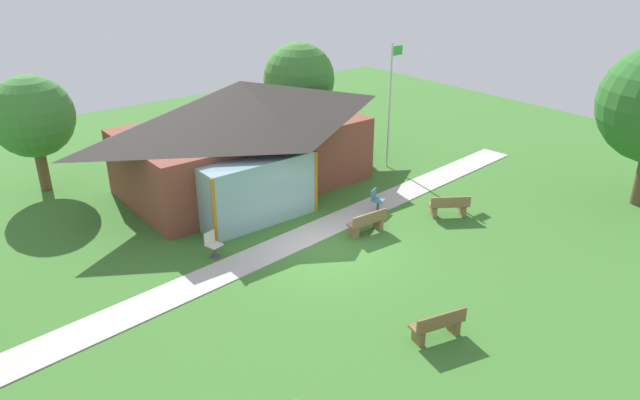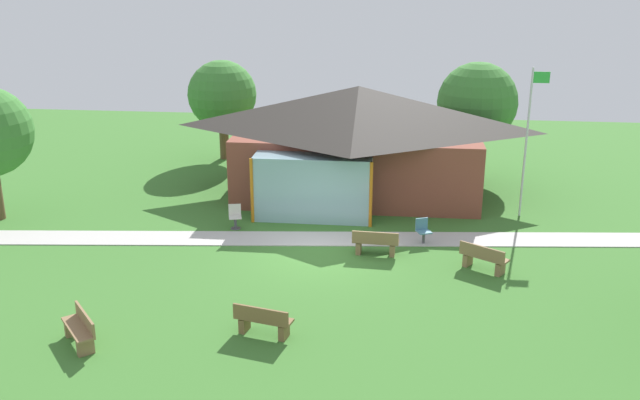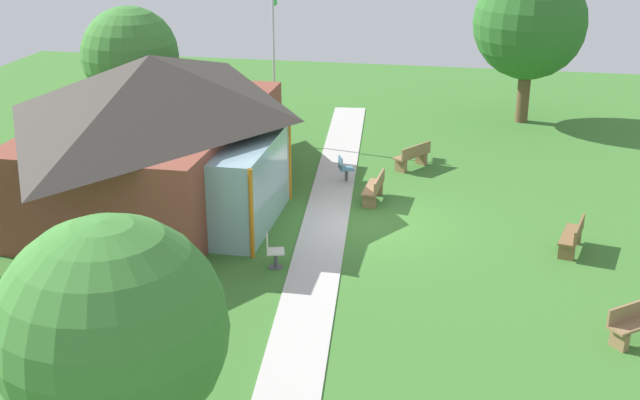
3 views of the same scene
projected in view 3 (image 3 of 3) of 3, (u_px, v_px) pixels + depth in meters
The scene contains 13 objects.
ground_plane at pixel (368, 224), 23.35m from camera, with size 44.00×44.00×0.00m, color #3D752D.
pavilion at pixel (159, 127), 24.34m from camera, with size 10.54×7.23×4.42m.
footpath at pixel (326, 220), 23.56m from camera, with size 25.30×1.30×0.03m, color #BCB7B2.
flagpole at pixel (274, 61), 29.53m from camera, with size 0.64×0.08×5.54m.
bench_front_center at pixel (573, 237), 21.46m from camera, with size 1.56×0.78×0.84m.
bench_rear_near_path at pixel (375, 189), 24.86m from camera, with size 1.52×0.53×0.84m.
bench_mid_right at pixel (413, 157), 27.77m from camera, with size 1.49×1.20×0.84m.
bench_front_left at pixel (637, 323), 17.27m from camera, with size 1.30×1.43×0.84m.
patio_chair_lawn_spare at pixel (344, 170), 26.49m from camera, with size 0.58×0.58×0.86m.
patio_chair_west at pixel (273, 252), 20.56m from camera, with size 0.54×0.54×0.86m.
tree_far_east at pixel (530, 23), 31.97m from camera, with size 4.40×4.40×6.17m.
tree_behind_pavilion_right at pixel (130, 56), 29.08m from camera, with size 3.44×3.44×5.08m.
tree_west_hedge at pixel (112, 331), 11.34m from camera, with size 3.25×3.25×4.92m.
Camera 3 is at (-21.41, -2.77, 9.04)m, focal length 46.19 mm.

